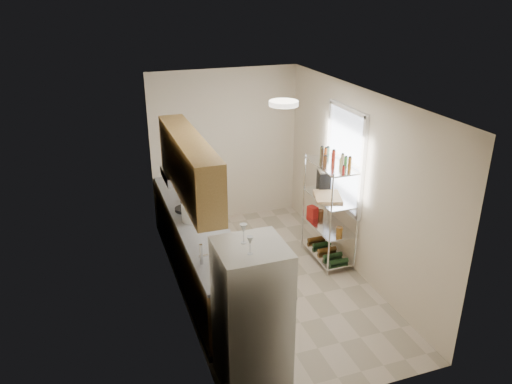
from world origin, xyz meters
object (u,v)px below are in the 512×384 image
(refrigerator, at_px, (252,318))
(rice_cooker, at_px, (192,213))
(frying_pan_large, at_px, (184,209))
(cutting_board, at_px, (328,196))
(espresso_machine, at_px, (324,179))

(refrigerator, height_order, rice_cooker, refrigerator)
(frying_pan_large, height_order, cutting_board, cutting_board)
(rice_cooker, relative_size, cutting_board, 0.60)
(refrigerator, xyz_separation_m, frying_pan_large, (-0.15, 2.47, 0.12))
(cutting_board, relative_size, espresso_machine, 1.61)
(espresso_machine, bearing_deg, frying_pan_large, -169.62)
(refrigerator, relative_size, rice_cooker, 5.62)
(rice_cooker, bearing_deg, espresso_machine, 5.37)
(frying_pan_large, bearing_deg, cutting_board, -17.41)
(frying_pan_large, bearing_deg, espresso_machine, -7.99)
(cutting_board, xyz_separation_m, espresso_machine, (0.09, 0.33, 0.13))
(rice_cooker, xyz_separation_m, espresso_machine, (2.03, 0.19, 0.14))
(frying_pan_large, bearing_deg, refrigerator, -90.30)
(refrigerator, distance_m, rice_cooker, 2.14)
(cutting_board, bearing_deg, rice_cooker, 175.95)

